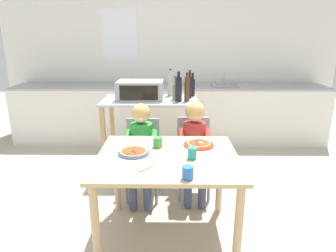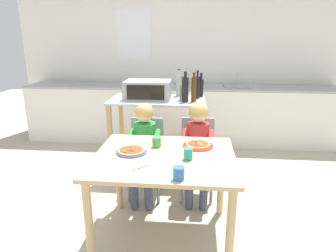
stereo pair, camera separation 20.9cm
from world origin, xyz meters
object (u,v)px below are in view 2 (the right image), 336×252
object	(u,v)px
bottle_clear_vinegar	(183,91)
kitchen_island_cart	(158,123)
dining_table	(164,168)
child_in_red_shirt	(198,139)
drinking_cup_teal	(188,154)
toaster_oven	(148,90)
bottle_brown_beer	(185,89)
dining_chair_right	(197,152)
child_in_green_shirt	(144,141)
drinking_cup_blue	(179,173)
serving_spoon	(140,167)
pizza_plate_blue_rimmed	(131,151)
pizza_plate_red_rimmed	(198,145)
drinking_cup_green	(157,142)
bottle_squat_spirits	(194,89)
bottle_dark_olive_oil	(179,85)
bottle_slim_sauce	(197,87)
bottle_tall_green_wine	(201,87)
dining_chair_left	(146,152)

from	to	relation	value
bottle_clear_vinegar	kitchen_island_cart	bearing A→B (deg)	177.48
dining_table	child_in_red_shirt	size ratio (longest dim) A/B	1.10
dining_table	drinking_cup_teal	xyz separation A→B (m)	(0.19, -0.06, 0.15)
toaster_oven	child_in_red_shirt	bearing A→B (deg)	-48.37
bottle_brown_beer	dining_chair_right	size ratio (longest dim) A/B	0.42
bottle_clear_vinegar	child_in_red_shirt	distance (m)	0.76
child_in_green_shirt	drinking_cup_blue	bearing A→B (deg)	-67.80
dining_chair_right	drinking_cup_blue	xyz separation A→B (m)	(-0.13, -1.17, 0.31)
bottle_clear_vinegar	serving_spoon	bearing A→B (deg)	-98.07
dining_chair_right	pizza_plate_blue_rimmed	world-z (taller)	dining_chair_right
bottle_brown_beer	drinking_cup_teal	xyz separation A→B (m)	(0.08, -1.26, -0.27)
bottle_clear_vinegar	serving_spoon	distance (m)	1.59
dining_chair_right	pizza_plate_red_rimmed	size ratio (longest dim) A/B	3.13
bottle_clear_vinegar	drinking_cup_teal	size ratio (longest dim) A/B	3.04
drinking_cup_teal	drinking_cup_green	distance (m)	0.37
dining_table	drinking_cup_blue	world-z (taller)	drinking_cup_blue
bottle_squat_spirits	bottle_dark_olive_oil	bearing A→B (deg)	120.55
bottle_slim_sauce	bottle_dark_olive_oil	world-z (taller)	bottle_slim_sauce
dining_chair_right	child_in_red_shirt	distance (m)	0.21
kitchen_island_cart	toaster_oven	world-z (taller)	toaster_oven
toaster_oven	child_in_red_shirt	distance (m)	0.98
toaster_oven	pizza_plate_blue_rimmed	distance (m)	1.33
bottle_tall_green_wine	dining_table	size ratio (longest dim) A/B	0.26
kitchen_island_cart	child_in_red_shirt	size ratio (longest dim) A/B	1.12
bottle_brown_beer	bottle_dark_olive_oil	xyz separation A→B (m)	(-0.10, 0.34, -0.01)
drinking_cup_green	kitchen_island_cart	bearing A→B (deg)	96.98
bottle_squat_spirits	bottle_tall_green_wine	xyz separation A→B (m)	(0.08, 0.31, -0.03)
child_in_green_shirt	serving_spoon	world-z (taller)	child_in_green_shirt
kitchen_island_cart	dining_table	world-z (taller)	kitchen_island_cart
pizza_plate_blue_rimmed	dining_chair_left	bearing A→B (deg)	89.99
toaster_oven	dining_chair_right	world-z (taller)	toaster_oven
dining_chair_right	dining_chair_left	bearing A→B (deg)	-174.46
dining_chair_left	child_in_red_shirt	size ratio (longest dim) A/B	0.81
bottle_brown_beer	pizza_plate_blue_rimmed	xyz separation A→B (m)	(-0.38, -1.17, -0.30)
bottle_slim_sauce	dining_chair_right	bearing A→B (deg)	-88.35
bottle_tall_green_wine	pizza_plate_red_rimmed	distance (m)	1.34
bottle_clear_vinegar	bottle_tall_green_wine	bearing A→B (deg)	47.51
toaster_oven	pizza_plate_red_rimmed	world-z (taller)	toaster_oven
child_in_green_shirt	drinking_cup_green	world-z (taller)	child_in_green_shirt
toaster_oven	drinking_cup_teal	size ratio (longest dim) A/B	6.00
drinking_cup_blue	bottle_clear_vinegar	bearing A→B (deg)	92.06
toaster_oven	bottle_squat_spirits	bearing A→B (deg)	-11.59
kitchen_island_cart	dining_table	xyz separation A→B (m)	(0.22, -1.32, 0.02)
kitchen_island_cart	drinking_cup_blue	bearing A→B (deg)	-78.11
drinking_cup_teal	drinking_cup_blue	size ratio (longest dim) A/B	1.01
child_in_red_shirt	drinking_cup_green	xyz separation A→B (m)	(-0.35, -0.47, 0.13)
dining_chair_right	child_in_green_shirt	world-z (taller)	child_in_green_shirt
bottle_dark_olive_oil	dining_chair_right	distance (m)	0.99
child_in_green_shirt	child_in_red_shirt	distance (m)	0.54
bottle_clear_vinegar	drinking_cup_blue	distance (m)	1.72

